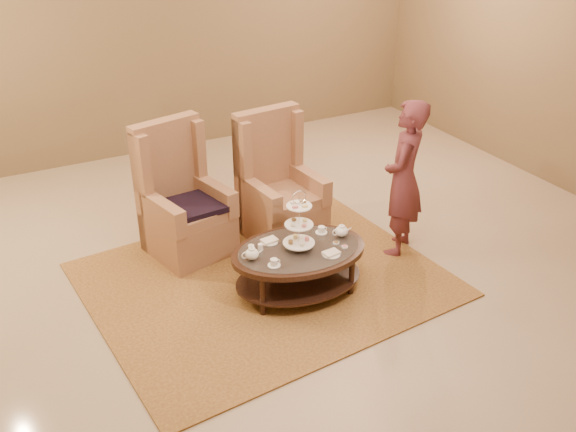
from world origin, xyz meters
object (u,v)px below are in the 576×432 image
armchair_right (278,196)px  person (404,179)px  tea_table (299,257)px  armchair_left (183,210)px

armchair_right → person: bearing=-49.0°
tea_table → armchair_right: 1.11m
tea_table → armchair_left: 1.38m
armchair_right → armchair_left: bearing=165.3°
armchair_left → armchair_right: size_ratio=1.00×
tea_table → armchair_right: size_ratio=0.99×
tea_table → person: size_ratio=0.83×
tea_table → armchair_left: armchair_left is taller
tea_table → armchair_right: bearing=78.8°
tea_table → armchair_left: (-0.66, 1.21, 0.08)m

